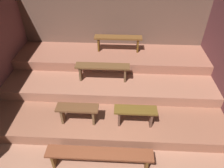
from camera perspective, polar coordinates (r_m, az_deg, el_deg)
The scene contains 10 objects.
ground at distance 5.74m, azimuth -1.00°, elevation -8.06°, with size 6.65×5.55×0.08m, color #895B47.
wall_back at distance 6.94m, azimuth 0.21°, elevation 14.95°, with size 6.65×0.06×2.75m, color brown.
platform_lower at distance 6.06m, azimuth -0.64°, elevation -2.64°, with size 5.85×3.51×0.29m, color brown.
platform_middle at distance 6.34m, azimuth -0.34°, elevation 2.75°, with size 5.85×2.36×0.29m, color #915C47.
platform_upper at distance 6.61m, azimuth -0.09°, elevation 7.41°, with size 5.85×1.32×0.29m, color brown.
bench_floor_center at distance 4.42m, azimuth -3.48°, elevation -18.92°, with size 2.16×0.29×0.47m.
bench_lower_left at distance 4.91m, azimuth -9.43°, elevation -7.29°, with size 0.97×0.29×0.47m.
bench_lower_right at distance 4.83m, azimuth 6.43°, elevation -7.93°, with size 0.97×0.29×0.47m.
bench_middle_center at distance 5.66m, azimuth -2.62°, elevation 4.30°, with size 1.47×0.29×0.47m.
bench_upper_center at distance 6.52m, azimuth 1.71°, elevation 12.08°, with size 1.46×0.29×0.47m.
Camera 1 is at (0.31, -1.60, 4.09)m, focal length 33.25 mm.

